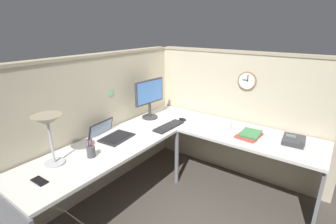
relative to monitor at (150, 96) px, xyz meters
name	(u,v)px	position (x,y,z in m)	size (l,w,h in m)	color
ground_plane	(180,193)	(-0.25, -0.64, -1.02)	(6.80, 6.80, 0.00)	#4C443D
cubicle_wall_back	(100,124)	(-0.61, 0.23, -0.23)	(2.57, 0.12, 1.58)	beige
cubicle_wall_right	(236,114)	(0.62, -0.90, -0.23)	(0.12, 2.37, 1.58)	beige
desk	(177,151)	(-0.39, -0.69, -0.39)	(2.35, 2.15, 0.73)	silver
monitor	(150,96)	(0.00, 0.00, 0.00)	(0.46, 0.20, 0.50)	#38383D
laptop	(110,134)	(-0.69, -0.01, -0.27)	(0.37, 0.41, 0.22)	#232326
keyboard	(169,126)	(-0.11, -0.38, -0.28)	(0.43, 0.14, 0.02)	#232326
computer_mouse	(182,119)	(0.16, -0.39, -0.28)	(0.06, 0.10, 0.03)	black
desk_lamp_dome	(48,125)	(-1.35, -0.05, 0.07)	(0.24, 0.24, 0.44)	#B7BABF
pen_cup	(91,152)	(-1.09, -0.21, -0.24)	(0.08, 0.08, 0.18)	#4C4C51
cell_phone	(40,181)	(-1.57, -0.20, -0.29)	(0.07, 0.14, 0.01)	black
office_phone	(294,141)	(0.26, -1.66, -0.26)	(0.21, 0.22, 0.11)	#38383D
book_stack	(250,135)	(0.18, -1.23, -0.27)	(0.30, 0.24, 0.04)	#BF3F38
coffee_mug	(228,125)	(0.24, -0.97, -0.25)	(0.08, 0.08, 0.10)	silver
wall_clock	(247,81)	(0.57, -1.02, 0.22)	(0.04, 0.22, 0.22)	olive
pinned_note_leftmost	(111,93)	(-0.47, 0.18, 0.12)	(0.08, 0.00, 0.07)	#8CCC99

